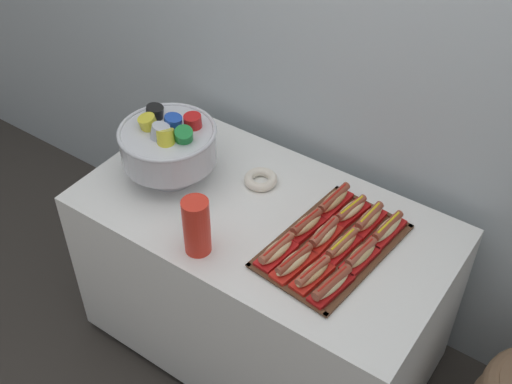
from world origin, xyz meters
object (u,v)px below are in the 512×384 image
at_px(hot_dog_5, 324,235).
at_px(hot_dog_7, 361,255).
at_px(punch_bowl, 168,143).
at_px(hot_dog_6, 342,245).
at_px(hot_dog_11, 387,229).
at_px(buffet_table, 263,281).
at_px(serving_tray, 332,246).
at_px(hot_dog_2, 312,274).
at_px(hot_dog_9, 351,210).
at_px(hot_dog_0, 276,251).
at_px(hot_dog_8, 334,200).
at_px(hot_dog_3, 332,285).
at_px(hot_dog_4, 306,225).
at_px(donut, 261,179).
at_px(hot_dog_10, 369,219).
at_px(cup_stack, 197,226).
at_px(hot_dog_1, 294,262).

height_order(hot_dog_5, hot_dog_7, same).
bearing_deg(punch_bowl, hot_dog_6, 1.17).
xyz_separation_m(hot_dog_11, punch_bowl, (-0.83, -0.17, 0.12)).
height_order(buffet_table, hot_dog_11, hot_dog_11).
bearing_deg(hot_dog_6, serving_tray, 174.48).
distance_m(hot_dog_2, hot_dog_9, 0.34).
xyz_separation_m(hot_dog_0, hot_dog_6, (0.17, 0.15, -0.00)).
height_order(hot_dog_5, hot_dog_9, hot_dog_5).
xyz_separation_m(hot_dog_2, hot_dog_8, (-0.12, 0.34, 0.00)).
height_order(hot_dog_3, hot_dog_4, hot_dog_4).
height_order(serving_tray, hot_dog_6, hot_dog_6).
distance_m(buffet_table, hot_dog_9, 0.51).
distance_m(serving_tray, hot_dog_9, 0.17).
height_order(buffet_table, donut, donut).
xyz_separation_m(hot_dog_0, hot_dog_7, (0.24, 0.14, 0.00)).
bearing_deg(punch_bowl, hot_dog_5, 1.93).
height_order(hot_dog_9, hot_dog_11, hot_dog_11).
xyz_separation_m(hot_dog_5, hot_dog_7, (0.15, -0.01, 0.00)).
distance_m(hot_dog_10, hot_dog_11, 0.08).
distance_m(hot_dog_4, cup_stack, 0.39).
bearing_deg(cup_stack, hot_dog_6, 33.08).
bearing_deg(hot_dog_8, hot_dog_5, -71.08).
distance_m(hot_dog_2, hot_dog_4, 0.22).
relative_size(buffet_table, cup_stack, 6.35).
distance_m(hot_dog_8, punch_bowl, 0.65).
relative_size(hot_dog_0, hot_dog_2, 0.99).
bearing_deg(buffet_table, cup_stack, -106.70).
height_order(hot_dog_1, hot_dog_5, hot_dog_5).
distance_m(hot_dog_5, hot_dog_8, 0.18).
bearing_deg(buffet_table, hot_dog_3, -25.03).
bearing_deg(hot_dog_3, hot_dog_9, 108.92).
distance_m(punch_bowl, cup_stack, 0.42).
distance_m(buffet_table, hot_dog_11, 0.60).
distance_m(hot_dog_11, cup_stack, 0.66).
xyz_separation_m(serving_tray, hot_dog_9, (-0.02, 0.17, 0.03)).
xyz_separation_m(hot_dog_2, hot_dog_9, (-0.04, 0.34, -0.00)).
relative_size(hot_dog_3, donut, 1.45).
xyz_separation_m(hot_dog_2, hot_dog_10, (0.03, 0.33, 0.00)).
bearing_deg(hot_dog_1, hot_dog_7, 42.20).
height_order(punch_bowl, cup_stack, punch_bowl).
bearing_deg(hot_dog_8, serving_tray, -61.24).
height_order(hot_dog_2, hot_dog_9, hot_dog_2).
distance_m(hot_dog_8, cup_stack, 0.53).
relative_size(hot_dog_8, donut, 1.40).
bearing_deg(hot_dog_8, hot_dog_10, -5.52).
height_order(hot_dog_10, donut, hot_dog_10).
relative_size(hot_dog_8, hot_dog_11, 0.97).
bearing_deg(buffet_table, hot_dog_9, 31.62).
distance_m(hot_dog_7, hot_dog_11, 0.17).
xyz_separation_m(buffet_table, cup_stack, (-0.08, -0.27, 0.48)).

